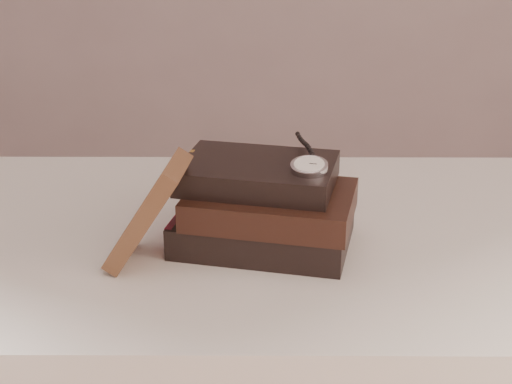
{
  "coord_description": "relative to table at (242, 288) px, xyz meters",
  "views": [
    {
      "loc": [
        0.02,
        -0.61,
        1.21
      ],
      "look_at": [
        0.02,
        0.31,
        0.82
      ],
      "focal_mm": 53.59,
      "sensor_mm": 36.0,
      "label": 1
    }
  ],
  "objects": [
    {
      "name": "table",
      "position": [
        0.0,
        0.0,
        0.0
      ],
      "size": [
        1.0,
        0.6,
        0.75
      ],
      "color": "silver",
      "rests_on": "ground"
    },
    {
      "name": "pocket_watch",
      "position": [
        0.09,
        -0.06,
        0.21
      ],
      "size": [
        0.06,
        0.15,
        0.02
      ],
      "color": "silver",
      "rests_on": "book_stack"
    },
    {
      "name": "journal",
      "position": [
        -0.11,
        -0.09,
        0.16
      ],
      "size": [
        0.11,
        0.11,
        0.14
      ],
      "primitive_type": "cube",
      "rotation": [
        0.0,
        0.57,
        -0.11
      ],
      "color": "#422719",
      "rests_on": "table"
    },
    {
      "name": "book_stack",
      "position": [
        0.03,
        -0.04,
        0.15
      ],
      "size": [
        0.26,
        0.2,
        0.11
      ],
      "color": "black",
      "rests_on": "table"
    },
    {
      "name": "eyeglasses",
      "position": [
        -0.03,
        0.05,
        0.16
      ],
      "size": [
        0.12,
        0.13,
        0.05
      ],
      "color": "silver",
      "rests_on": "book_stack"
    }
  ]
}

